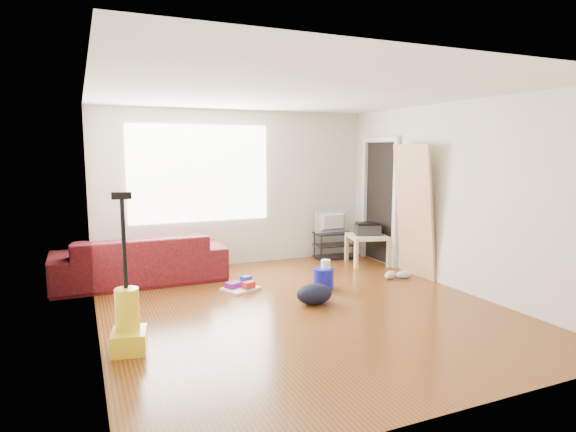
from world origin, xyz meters
name	(u,v)px	position (x,y,z in m)	size (l,w,h in m)	color
room	(303,202)	(0.07, 0.15, 1.25)	(4.51, 5.01, 2.51)	#563409
sofa	(141,282)	(-1.61, 1.95, 0.00)	(2.34, 0.92, 0.68)	#36090B
tv_stand	(334,245)	(1.65, 2.22, 0.23)	(0.69, 0.44, 0.45)	black
tv	(334,222)	(1.65, 2.22, 0.63)	(0.64, 0.08, 0.37)	black
side_table	(367,239)	(1.95, 1.63, 0.41)	(0.72, 0.72, 0.49)	beige
printer	(367,229)	(1.95, 1.63, 0.58)	(0.47, 0.42, 0.20)	black
bucket	(323,288)	(0.62, 0.64, 0.00)	(0.28, 0.28, 0.28)	#1014A1
toilet_paper	(326,274)	(0.65, 0.64, 0.20)	(0.13, 0.13, 0.12)	white
cleaning_tray	(241,286)	(-0.42, 1.03, 0.05)	(0.54, 0.49, 0.16)	silver
backpack	(314,304)	(0.21, 0.10, 0.00)	(0.45, 0.36, 0.25)	black
sneakers	(397,275)	(1.85, 0.67, 0.06)	(0.49, 0.25, 0.11)	silver
vacuum	(128,322)	(-2.00, -0.43, 0.27)	(0.37, 0.40, 1.48)	yellow
door_panel	(412,276)	(2.13, 0.68, 0.00)	(0.04, 0.78, 1.96)	#B97F4D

